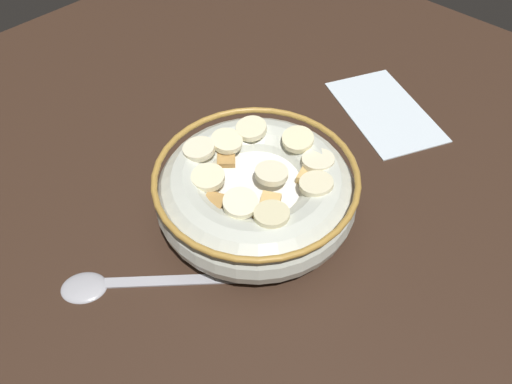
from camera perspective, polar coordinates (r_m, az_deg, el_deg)
The scene contains 4 objects.
ground_plane at distance 48.47cm, azimuth 0.00°, elevation -3.12°, with size 102.08×102.08×2.00cm, color #332116.
cereal_bowl at distance 45.28cm, azimuth 0.02°, elevation 0.14°, with size 19.28×19.28×6.51cm.
spoon at distance 44.47cm, azimuth -17.26°, elevation -10.64°, with size 12.55×12.96×0.80cm.
folded_napkin at distance 60.87cm, azimuth 15.24°, elevation 9.45°, with size 15.07×9.04×0.30cm, color silver.
Camera 1 is at (-20.64, 21.64, 37.15)cm, focal length 33.19 mm.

